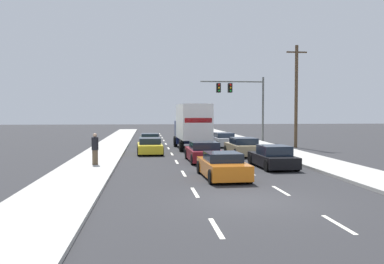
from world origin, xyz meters
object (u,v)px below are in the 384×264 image
Objects in this scene: car_maroon at (204,152)px; pedestrian_near_corner at (95,149)px; car_yellow at (150,146)px; car_tan at (243,147)px; box_truck at (192,124)px; traffic_signal_mast at (238,94)px; car_orange at (223,166)px; car_black at (273,158)px; utility_pole_mid at (296,95)px; car_silver at (224,140)px; car_green at (150,140)px.

car_maroon is 2.42× the size of pedestrian_near_corner.
car_yellow is at bearing 67.27° from pedestrian_near_corner.
car_tan is 10.98m from pedestrian_near_corner.
traffic_signal_mast is (5.57, 8.04, 2.89)m from box_truck.
car_maroon is at bearing 90.05° from car_orange.
car_maroon is at bearing -134.73° from car_tan.
utility_pole_mid is (5.97, 12.80, 4.02)m from car_black.
car_maroon is 6.71m from pedestrian_near_corner.
car_tan is 2.38× the size of pedestrian_near_corner.
traffic_signal_mast reaches higher than car_silver.
car_black is (6.76, -8.71, 0.02)m from car_yellow.
utility_pole_mid reaches higher than box_truck.
traffic_signal_mast is 0.76× the size of utility_pole_mid.
car_maroon is 0.64× the size of traffic_signal_mast.
car_orange is at bearing -103.92° from traffic_signal_mast.
car_maroon is 14.00m from utility_pole_mid.
car_green is 14.61m from pedestrian_near_corner.
pedestrian_near_corner is (-3.10, -7.40, 0.48)m from car_yellow.
car_black reaches higher than car_silver.
car_orange is 7.93m from pedestrian_near_corner.
car_green is at bearing 167.67° from utility_pole_mid.
pedestrian_near_corner is (-6.42, -1.92, 0.45)m from car_maroon.
car_silver is at bearing -114.01° from traffic_signal_mast.
car_green is 1.00× the size of car_yellow.
car_silver is 7.45m from traffic_signal_mast.
car_maroon is 1.02× the size of car_tan.
car_silver is 0.60× the size of traffic_signal_mast.
car_orange is 2.48× the size of pedestrian_near_corner.
car_black is at bearing -43.17° from car_maroon.
car_silver is (3.13, 2.56, -1.52)m from box_truck.
box_truck is 12.46m from car_black.
car_maroon reaches higher than car_silver.
car_maroon is (3.26, -12.34, 0.03)m from car_green.
car_tan is 14.39m from traffic_signal_mast.
car_green is 0.98× the size of car_orange.
utility_pole_mid is (6.07, -1.69, 3.99)m from car_silver.
box_truck is at bearing 58.06° from pedestrian_near_corner.
car_orange is 1.03× the size of car_black.
pedestrian_near_corner is at bearing -163.31° from car_maroon.
car_silver is (6.65, 5.79, 0.04)m from car_yellow.
car_yellow is 11.02m from car_black.
utility_pole_mid is (3.63, -7.18, -0.41)m from traffic_signal_mast.
car_black is at bearing -52.17° from car_yellow.
car_green is 6.69m from car_silver.
box_truck reaches higher than car_maroon.
box_truck is 10.20m from traffic_signal_mast.
car_black is at bearing -7.55° from pedestrian_near_corner.
car_green is 1.02× the size of car_black.
traffic_signal_mast is 8.05m from utility_pole_mid.
car_maroon is 1.01× the size of car_black.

